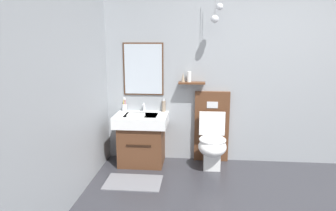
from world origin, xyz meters
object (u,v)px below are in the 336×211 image
object	(u,v)px
toothbrush_cup	(124,107)
soap_dispenser	(164,106)
vanity_sink_left	(142,137)
toilet	(212,139)
folded_hand_towel	(136,116)

from	to	relation	value
toothbrush_cup	soap_dispenser	distance (m)	0.56
vanity_sink_left	soap_dispenser	world-z (taller)	soap_dispenser
vanity_sink_left	toilet	xyz separation A→B (m)	(0.96, 0.03, 0.00)
soap_dispenser	toothbrush_cup	bearing A→B (deg)	-178.96
soap_dispenser	folded_hand_towel	world-z (taller)	soap_dispenser
vanity_sink_left	folded_hand_towel	world-z (taller)	folded_hand_towel
toilet	folded_hand_towel	distance (m)	1.08
toilet	folded_hand_towel	xyz separation A→B (m)	(-1.00, -0.19, 0.35)
soap_dispenser	folded_hand_towel	bearing A→B (deg)	-131.87
toothbrush_cup	vanity_sink_left	bearing A→B (deg)	-34.18
toilet	toothbrush_cup	distance (m)	1.31
toothbrush_cup	soap_dispenser	xyz separation A→B (m)	(0.56, 0.01, 0.03)
vanity_sink_left	folded_hand_towel	bearing A→B (deg)	-103.54
vanity_sink_left	soap_dispenser	distance (m)	0.54
toilet	toothbrush_cup	size ratio (longest dim) A/B	5.12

